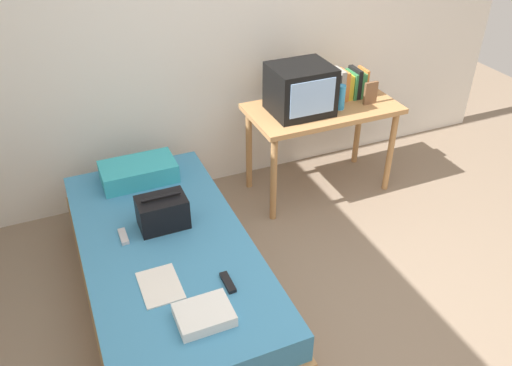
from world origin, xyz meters
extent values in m
plane|color=#84705B|center=(0.00, 0.00, 0.00)|extent=(8.00, 8.00, 0.00)
cube|color=silver|center=(0.00, 2.00, 1.30)|extent=(5.20, 0.10, 2.60)
cube|color=#B27F4C|center=(-0.84, 0.74, 0.14)|extent=(1.00, 2.00, 0.28)
cube|color=teal|center=(-0.84, 0.74, 0.37)|extent=(0.97, 1.94, 0.18)
cube|color=#B27F4C|center=(0.63, 1.49, 0.73)|extent=(1.16, 0.60, 0.04)
cylinder|color=#B27F4C|center=(0.11, 1.25, 0.36)|extent=(0.05, 0.05, 0.71)
cylinder|color=#B27F4C|center=(1.15, 1.25, 0.36)|extent=(0.05, 0.05, 0.71)
cylinder|color=#B27F4C|center=(0.11, 1.73, 0.36)|extent=(0.05, 0.05, 0.71)
cylinder|color=#B27F4C|center=(1.15, 1.73, 0.36)|extent=(0.05, 0.05, 0.71)
cube|color=black|center=(0.42, 1.48, 0.93)|extent=(0.44, 0.38, 0.36)
cube|color=#8CB2E0|center=(0.42, 1.29, 0.94)|extent=(0.35, 0.01, 0.26)
cylinder|color=#3399DB|center=(0.72, 1.40, 0.85)|extent=(0.07, 0.07, 0.19)
cube|color=gray|center=(0.79, 1.56, 0.88)|extent=(0.04, 0.16, 0.25)
cube|color=#CC7233|center=(0.83, 1.56, 0.87)|extent=(0.04, 0.15, 0.23)
cube|color=gold|center=(0.87, 1.56, 0.85)|extent=(0.04, 0.14, 0.20)
cube|color=#337F47|center=(0.91, 1.56, 0.86)|extent=(0.02, 0.17, 0.21)
cube|color=black|center=(0.94, 1.56, 0.87)|extent=(0.04, 0.16, 0.23)
cube|color=#337F47|center=(0.98, 1.56, 0.85)|extent=(0.04, 0.16, 0.20)
cube|color=#CC7233|center=(1.02, 1.56, 0.86)|extent=(0.02, 0.14, 0.22)
cube|color=brown|center=(0.98, 1.39, 0.84)|extent=(0.11, 0.02, 0.18)
cube|color=#33A8B7|center=(-0.83, 1.48, 0.53)|extent=(0.51, 0.30, 0.14)
cube|color=black|center=(-0.81, 0.91, 0.56)|extent=(0.30, 0.20, 0.20)
cylinder|color=black|center=(-0.81, 0.91, 0.68)|extent=(0.24, 0.02, 0.02)
cube|color=white|center=(-0.96, 0.40, 0.46)|extent=(0.21, 0.29, 0.01)
cube|color=black|center=(-0.62, 0.27, 0.47)|extent=(0.04, 0.16, 0.02)
cube|color=#B7B7BC|center=(-1.06, 0.88, 0.47)|extent=(0.04, 0.14, 0.02)
cube|color=white|center=(-0.82, 0.08, 0.49)|extent=(0.28, 0.22, 0.06)
camera|label=1|loc=(-1.29, -1.68, 2.49)|focal=36.64mm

